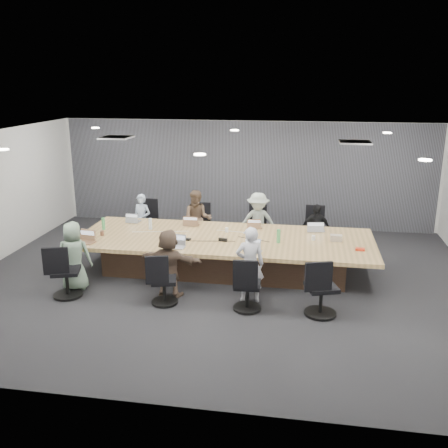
% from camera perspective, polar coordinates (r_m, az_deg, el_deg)
% --- Properties ---
extents(floor, '(10.00, 8.00, 0.00)m').
position_cam_1_polar(floor, '(9.97, -0.38, -6.44)').
color(floor, '#242428').
rests_on(floor, ground).
extents(ceiling, '(10.00, 8.00, 0.00)m').
position_cam_1_polar(ceiling, '(9.25, -0.41, 9.76)').
color(ceiling, white).
rests_on(ceiling, wall_back).
extents(wall_back, '(10.00, 0.00, 2.80)m').
position_cam_1_polar(wall_back, '(13.38, 2.55, 5.74)').
color(wall_back, beige).
rests_on(wall_back, ground).
extents(wall_front, '(10.00, 0.00, 2.80)m').
position_cam_1_polar(wall_front, '(5.84, -7.19, -8.75)').
color(wall_front, beige).
rests_on(wall_front, ground).
extents(curtain, '(9.80, 0.04, 2.80)m').
position_cam_1_polar(curtain, '(13.30, 2.50, 5.68)').
color(curtain, '#50515A').
rests_on(curtain, ground).
extents(conference_table, '(6.00, 2.20, 0.74)m').
position_cam_1_polar(conference_table, '(10.28, 0.09, -3.32)').
color(conference_table, '#442D20').
rests_on(conference_table, ground).
extents(chair_0, '(0.56, 0.56, 0.82)m').
position_cam_1_polar(chair_0, '(12.37, -8.80, -0.05)').
color(chair_0, black).
rests_on(chair_0, ground).
extents(chair_1, '(0.50, 0.50, 0.74)m').
position_cam_1_polar(chair_1, '(12.03, -2.66, -0.54)').
color(chair_1, black).
rests_on(chair_1, ground).
extents(chair_2, '(0.65, 0.65, 0.79)m').
position_cam_1_polar(chair_2, '(11.82, 4.04, -0.75)').
color(chair_2, black).
rests_on(chair_2, ground).
extents(chair_3, '(0.57, 0.57, 0.82)m').
position_cam_1_polar(chair_3, '(11.78, 10.34, -0.97)').
color(chair_3, black).
rests_on(chair_3, ground).
extents(chair_4, '(0.69, 0.69, 0.82)m').
position_cam_1_polar(chair_4, '(9.56, -17.57, -5.61)').
color(chair_4, black).
rests_on(chair_4, ground).
extents(chair_5, '(0.60, 0.60, 0.74)m').
position_cam_1_polar(chair_5, '(8.92, -6.86, -6.84)').
color(chair_5, black).
rests_on(chair_5, ground).
extents(chair_6, '(0.54, 0.54, 0.77)m').
position_cam_1_polar(chair_6, '(8.64, 2.68, -7.42)').
color(chair_6, black).
rests_on(chair_6, ground).
extents(chair_7, '(0.72, 0.72, 0.85)m').
position_cam_1_polar(chair_7, '(8.58, 11.06, -7.61)').
color(chair_7, black).
rests_on(chair_7, ground).
extents(person_0, '(0.51, 0.39, 1.24)m').
position_cam_1_polar(person_0, '(11.99, -9.36, 0.45)').
color(person_0, '#A0B1CB').
rests_on(person_0, ground).
extents(laptop_0, '(0.30, 0.22, 0.02)m').
position_cam_1_polar(laptop_0, '(11.46, -10.25, 0.32)').
color(laptop_0, '#B2B2B7').
rests_on(laptop_0, conference_table).
extents(person_1, '(0.75, 0.62, 1.39)m').
position_cam_1_polar(person_1, '(11.61, -3.04, 0.50)').
color(person_1, brown).
rests_on(person_1, ground).
extents(laptop_1, '(0.33, 0.23, 0.02)m').
position_cam_1_polar(laptop_1, '(11.08, -3.66, 0.01)').
color(laptop_1, '#8C6647').
rests_on(laptop_1, conference_table).
extents(person_2, '(0.90, 0.52, 1.38)m').
position_cam_1_polar(person_2, '(11.40, 3.90, 0.17)').
color(person_2, '#92A095').
rests_on(person_2, ground).
extents(laptop_2, '(0.32, 0.24, 0.02)m').
position_cam_1_polar(laptop_2, '(10.86, 3.62, -0.34)').
color(laptop_2, '#8C6647').
rests_on(laptop_2, conference_table).
extents(person_3, '(0.73, 0.43, 1.17)m').
position_cam_1_polar(person_3, '(11.39, 10.40, -0.63)').
color(person_3, black).
rests_on(person_3, ground).
extents(laptop_3, '(0.37, 0.27, 0.02)m').
position_cam_1_polar(laptop_3, '(10.82, 10.47, -0.66)').
color(laptop_3, '#B2B2B7').
rests_on(laptop_3, conference_table).
extents(person_4, '(0.72, 0.55, 1.32)m').
position_cam_1_polar(person_4, '(9.77, -16.78, -3.51)').
color(person_4, gray).
rests_on(person_4, ground).
extents(laptop_4, '(0.37, 0.28, 0.02)m').
position_cam_1_polar(laptop_4, '(10.20, -15.49, -2.03)').
color(laptop_4, '#8C6647').
rests_on(laptop_4, conference_table).
extents(person_5, '(1.22, 0.53, 1.27)m').
position_cam_1_polar(person_5, '(9.13, -6.30, -4.45)').
color(person_5, brown).
rests_on(person_5, ground).
extents(laptop_5, '(0.32, 0.23, 0.02)m').
position_cam_1_polar(laptop_5, '(9.59, -5.45, -2.67)').
color(laptop_5, '#B2B2B7').
rests_on(laptop_5, conference_table).
extents(person_6, '(0.57, 0.43, 1.39)m').
position_cam_1_polar(person_6, '(8.84, 2.98, -4.65)').
color(person_6, '#BAB9C2').
rests_on(person_6, ground).
extents(laptop_6, '(0.33, 0.26, 0.02)m').
position_cam_1_polar(laptop_6, '(9.34, 3.37, -3.16)').
color(laptop_6, '#B2B2B7').
rests_on(laptop_6, conference_table).
extents(bottle_green_left, '(0.07, 0.07, 0.26)m').
position_cam_1_polar(bottle_green_left, '(10.96, -13.62, 0.04)').
color(bottle_green_left, '#48A55A').
rests_on(bottle_green_left, conference_table).
extents(bottle_green_right, '(0.10, 0.10, 0.27)m').
position_cam_1_polar(bottle_green_right, '(9.86, 6.25, -1.38)').
color(bottle_green_right, '#48A55A').
rests_on(bottle_green_right, conference_table).
extents(bottle_clear, '(0.09, 0.09, 0.24)m').
position_cam_1_polar(bottle_clear, '(10.79, -8.42, 0.03)').
color(bottle_clear, silver).
rests_on(bottle_clear, conference_table).
extents(cup_white_far, '(0.08, 0.08, 0.09)m').
position_cam_1_polar(cup_white_far, '(10.49, 0.31, -0.69)').
color(cup_white_far, white).
rests_on(cup_white_far, conference_table).
extents(cup_white_near, '(0.10, 0.10, 0.09)m').
position_cam_1_polar(cup_white_near, '(10.14, 10.19, -1.58)').
color(cup_white_near, white).
rests_on(cup_white_near, conference_table).
extents(mug_brown, '(0.09, 0.09, 0.10)m').
position_cam_1_polar(mug_brown, '(10.58, -13.75, -1.02)').
color(mug_brown, brown).
rests_on(mug_brown, conference_table).
extents(mic_left, '(0.17, 0.12, 0.03)m').
position_cam_1_polar(mic_left, '(10.03, -4.29, -1.74)').
color(mic_left, black).
rests_on(mic_left, conference_table).
extents(mic_right, '(0.17, 0.14, 0.03)m').
position_cam_1_polar(mic_right, '(9.94, 3.44, -1.90)').
color(mic_right, black).
rests_on(mic_right, conference_table).
extents(stapler, '(0.18, 0.08, 0.07)m').
position_cam_1_polar(stapler, '(9.91, -0.12, -1.81)').
color(stapler, black).
rests_on(stapler, conference_table).
extents(canvas_bag, '(0.23, 0.14, 0.12)m').
position_cam_1_polar(canvas_bag, '(10.17, 12.70, -1.57)').
color(canvas_bag, '#B7A68F').
rests_on(canvas_bag, conference_table).
extents(snack_packet, '(0.18, 0.13, 0.04)m').
position_cam_1_polar(snack_packet, '(9.75, 15.29, -2.80)').
color(snack_packet, red).
rests_on(snack_packet, conference_table).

